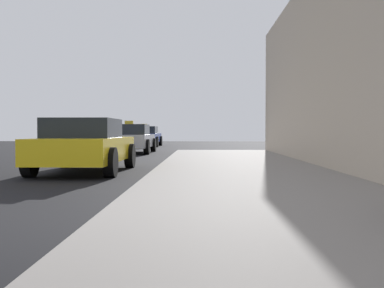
# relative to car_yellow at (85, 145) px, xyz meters

# --- Properties ---
(sidewalk) EXTENTS (4.00, 32.00, 0.15)m
(sidewalk) POSITION_rel_car_yellow_xyz_m (3.72, -6.55, -0.57)
(sidewalk) COLOR gray
(sidewalk) RESTS_ON ground_plane
(car_yellow) EXTENTS (1.94, 4.14, 1.27)m
(car_yellow) POSITION_rel_car_yellow_xyz_m (0.00, 0.00, 0.00)
(car_yellow) COLOR yellow
(car_yellow) RESTS_ON ground_plane
(car_silver) EXTENTS (2.05, 4.19, 1.43)m
(car_silver) POSITION_rel_car_yellow_xyz_m (-0.42, 9.58, 0.00)
(car_silver) COLOR #B7B7BF
(car_silver) RESTS_ON ground_plane
(car_blue) EXTENTS (2.01, 4.35, 1.43)m
(car_blue) POSITION_rel_car_yellow_xyz_m (-0.86, 18.49, 0.00)
(car_blue) COLOR #233899
(car_blue) RESTS_ON ground_plane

